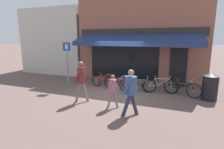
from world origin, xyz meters
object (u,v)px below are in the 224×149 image
(pedestrian_child, at_px, (113,88))
(pedestrian_second_adult, at_px, (131,88))
(bicycle_red, at_px, (103,81))
(bicycle_black, at_px, (182,88))
(bicycle_purple, at_px, (117,83))
(pedestrian_adult, at_px, (81,77))
(parking_sign, at_px, (67,60))
(litter_bin, at_px, (210,87))
(bicycle_silver, at_px, (160,85))
(bicycle_green, at_px, (139,85))

(pedestrian_child, distance_m, pedestrian_second_adult, 0.92)
(bicycle_red, distance_m, bicycle_black, 3.97)
(bicycle_purple, relative_size, pedestrian_second_adult, 1.02)
(pedestrian_child, bearing_deg, pedestrian_adult, -175.61)
(bicycle_purple, distance_m, parking_sign, 2.84)
(bicycle_red, bearing_deg, litter_bin, 15.74)
(bicycle_silver, relative_size, pedestrian_child, 1.37)
(litter_bin, height_order, parking_sign, parking_sign)
(bicycle_black, distance_m, pedestrian_second_adult, 3.39)
(bicycle_silver, bearing_deg, pedestrian_second_adult, -113.86)
(pedestrian_second_adult, xyz_separation_m, litter_bin, (2.78, 2.74, -0.38))
(bicycle_purple, xyz_separation_m, bicycle_green, (1.13, 0.18, -0.01))
(pedestrian_adult, xyz_separation_m, pedestrian_second_adult, (2.23, -0.54, -0.10))
(bicycle_green, bearing_deg, bicycle_silver, 0.75)
(pedestrian_child, height_order, litter_bin, pedestrian_child)
(bicycle_red, height_order, pedestrian_adult, pedestrian_adult)
(bicycle_green, xyz_separation_m, pedestrian_child, (-0.50, -2.39, 0.44))
(pedestrian_adult, relative_size, pedestrian_second_adult, 1.06)
(bicycle_silver, height_order, pedestrian_child, pedestrian_child)
(pedestrian_second_adult, bearing_deg, bicycle_red, 123.40)
(bicycle_green, distance_m, pedestrian_child, 2.48)
(bicycle_purple, xyz_separation_m, bicycle_silver, (2.13, 0.35, 0.03))
(bicycle_silver, bearing_deg, pedestrian_adult, -150.86)
(bicycle_silver, distance_m, litter_bin, 2.11)
(pedestrian_child, bearing_deg, bicycle_silver, 68.51)
(parking_sign, bearing_deg, bicycle_purple, 11.28)
(bicycle_black, relative_size, pedestrian_child, 1.28)
(pedestrian_adult, height_order, parking_sign, parking_sign)
(bicycle_red, height_order, parking_sign, parking_sign)
(pedestrian_child, height_order, pedestrian_second_adult, pedestrian_second_adult)
(bicycle_green, bearing_deg, parking_sign, -178.01)
(pedestrian_adult, bearing_deg, bicycle_red, 82.32)
(bicycle_silver, distance_m, pedestrian_adult, 3.87)
(bicycle_black, xyz_separation_m, pedestrian_second_adult, (-1.67, -2.88, 0.60))
(pedestrian_child, xyz_separation_m, litter_bin, (3.58, 2.32, -0.20))
(pedestrian_second_adult, bearing_deg, bicycle_purple, 113.49)
(pedestrian_second_adult, bearing_deg, parking_sign, 146.88)
(pedestrian_child, bearing_deg, parking_sign, 160.83)
(bicycle_purple, distance_m, pedestrian_second_adult, 3.06)
(bicycle_red, relative_size, bicycle_black, 0.97)
(bicycle_silver, distance_m, parking_sign, 4.89)
(bicycle_black, distance_m, litter_bin, 1.14)
(pedestrian_adult, bearing_deg, parking_sign, 128.47)
(pedestrian_adult, xyz_separation_m, pedestrian_child, (1.43, -0.11, -0.28))
(pedestrian_adult, distance_m, parking_sign, 2.40)
(pedestrian_second_adult, bearing_deg, bicycle_silver, 71.77)
(bicycle_red, distance_m, pedestrian_second_adult, 3.75)
(bicycle_purple, distance_m, pedestrian_adult, 2.35)
(pedestrian_child, relative_size, litter_bin, 1.10)
(bicycle_red, bearing_deg, pedestrian_adult, -70.85)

